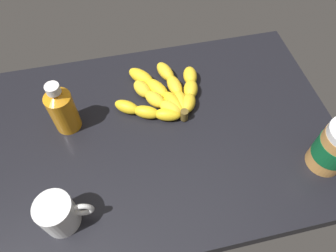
{
  "coord_description": "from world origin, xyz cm",
  "views": [
    {
      "loc": [
        8.85,
        40.82,
        64.19
      ],
      "look_at": [
        0.28,
        2.38,
        5.68
      ],
      "focal_mm": 33.03,
      "sensor_mm": 36.0,
      "label": 1
    }
  ],
  "objects_px": {
    "peanut_butter_jar": "(335,148)",
    "coffee_mug": "(59,214)",
    "banana_bunch": "(165,94)",
    "honey_bottle": "(62,109)"
  },
  "relations": [
    {
      "from": "peanut_butter_jar",
      "to": "coffee_mug",
      "type": "bearing_deg",
      "value": 0.79
    },
    {
      "from": "honey_bottle",
      "to": "coffee_mug",
      "type": "distance_m",
      "value": 0.24
    },
    {
      "from": "banana_bunch",
      "to": "peanut_butter_jar",
      "type": "bearing_deg",
      "value": 140.11
    },
    {
      "from": "banana_bunch",
      "to": "honey_bottle",
      "type": "xyz_separation_m",
      "value": [
        0.25,
        0.03,
        0.05
      ]
    },
    {
      "from": "banana_bunch",
      "to": "honey_bottle",
      "type": "bearing_deg",
      "value": 7.05
    },
    {
      "from": "banana_bunch",
      "to": "peanut_butter_jar",
      "type": "relative_size",
      "value": 1.86
    },
    {
      "from": "banana_bunch",
      "to": "honey_bottle",
      "type": "relative_size",
      "value": 1.66
    },
    {
      "from": "honey_bottle",
      "to": "banana_bunch",
      "type": "bearing_deg",
      "value": -172.95
    },
    {
      "from": "peanut_butter_jar",
      "to": "coffee_mug",
      "type": "height_order",
      "value": "peanut_butter_jar"
    },
    {
      "from": "banana_bunch",
      "to": "peanut_butter_jar",
      "type": "distance_m",
      "value": 0.42
    }
  ]
}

